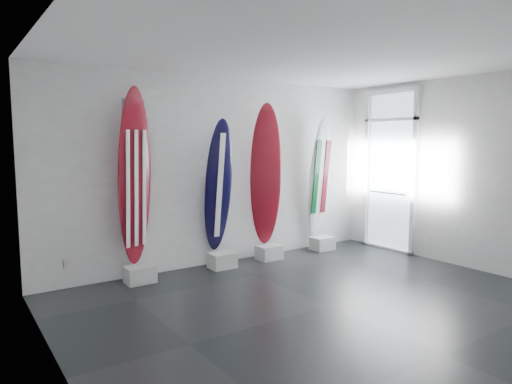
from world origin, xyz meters
TOP-DOWN VIEW (x-y plane):
  - floor at (0.00, 0.00)m, footprint 6.00×6.00m
  - ceiling at (0.00, 0.00)m, footprint 6.00×6.00m
  - wall_back at (0.00, 2.50)m, footprint 6.00×0.00m
  - wall_left at (-3.00, 0.00)m, footprint 0.00×5.00m
  - wall_right at (3.00, 0.00)m, footprint 0.00×5.00m
  - display_block_usa at (-1.55, 2.18)m, footprint 0.40×0.30m
  - surfboard_usa at (-1.55, 2.28)m, footprint 0.59×0.36m
  - display_block_navy at (-0.21, 2.18)m, footprint 0.40×0.30m
  - surfboard_navy at (-0.21, 2.28)m, footprint 0.48×0.38m
  - display_block_swiss at (0.71, 2.18)m, footprint 0.40×0.30m
  - surfboard_swiss at (0.71, 2.28)m, footprint 0.58×0.39m
  - display_block_italy at (1.92, 2.18)m, footprint 0.40×0.30m
  - surfboard_italy at (1.92, 2.28)m, footprint 0.51×0.33m
  - wall_outlet at (-2.45, 2.48)m, footprint 0.09×0.02m
  - glass_door at (2.97, 1.55)m, footprint 0.12×1.16m
  - balcony at (4.30, 1.55)m, footprint 2.80×2.20m

SIDE VIEW (x-z plane):
  - floor at x=0.00m, z-range 0.00..0.00m
  - display_block_usa at x=-1.55m, z-range 0.00..0.24m
  - display_block_navy at x=-0.21m, z-range 0.00..0.24m
  - display_block_swiss at x=0.71m, z-range 0.00..0.24m
  - display_block_italy at x=1.92m, z-range 0.00..0.24m
  - wall_outlet at x=-2.45m, z-range 0.28..0.41m
  - balcony at x=4.30m, z-range -0.10..1.10m
  - surfboard_navy at x=-0.21m, z-range 0.23..2.34m
  - surfboard_italy at x=1.92m, z-range 0.24..2.43m
  - glass_door at x=2.97m, z-range 0.00..2.85m
  - surfboard_swiss at x=0.71m, z-range 0.24..2.62m
  - surfboard_usa at x=-1.55m, z-range 0.24..2.74m
  - wall_back at x=0.00m, z-range -1.50..4.50m
  - wall_left at x=-3.00m, z-range -1.00..4.00m
  - wall_right at x=3.00m, z-range -1.00..4.00m
  - ceiling at x=0.00m, z-range 3.00..3.00m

